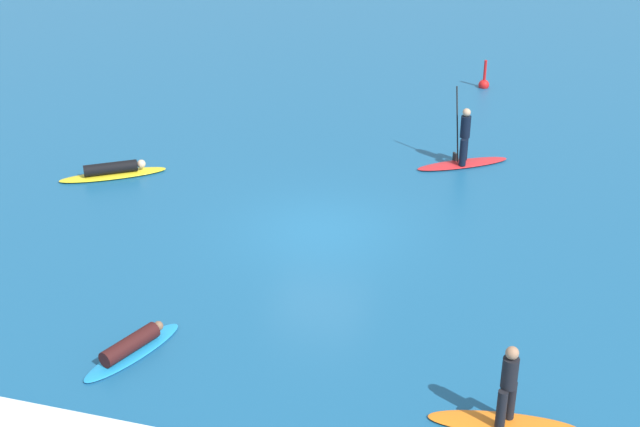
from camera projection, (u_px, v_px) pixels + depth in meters
The scene contains 6 objects.
ground_plane at pixel (320, 231), 22.80m from camera, with size 120.00×120.00×0.00m, color #195684.
surfer_on_red_board at pixel (463, 151), 26.37m from camera, with size 2.80×2.10×2.37m.
surfer_on_orange_board at pixel (506, 405), 15.84m from camera, with size 2.81×0.97×1.72m.
surfer_on_blue_board at pixel (132, 347), 17.94m from camera, with size 1.47×2.57×0.42m.
surfer_on_yellow_board at pixel (113, 171), 25.78m from camera, with size 2.95×2.24×0.44m.
marker_buoy at pixel (484, 83), 32.98m from camera, with size 0.40×0.40×1.15m.
Camera 1 is at (5.44, -19.40, 10.68)m, focal length 49.53 mm.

